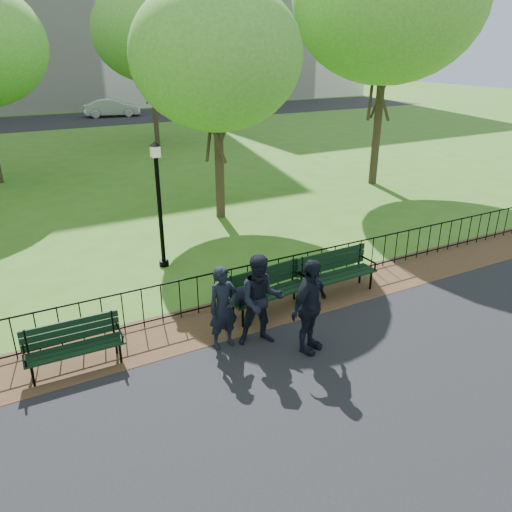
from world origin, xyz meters
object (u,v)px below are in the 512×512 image
park_bench_left_a (73,341)px  sedan_dark (198,103)px  tree_near_e (216,56)px  lamppost (159,201)px  person_left (223,308)px  park_bench_main (259,289)px  tree_far_e (149,32)px  park_bench_right_a (336,268)px  person_right (310,307)px  sedan_silver (112,107)px  person_mid (261,300)px

park_bench_left_a → sedan_dark: sedan_dark is taller
park_bench_left_a → tree_near_e: size_ratio=0.23×
lamppost → sedan_dark: bearing=66.0°
person_left → park_bench_main: bearing=28.6°
tree_near_e → sedan_dark: size_ratio=1.34×
park_bench_main → tree_far_e: bearing=72.2°
person_left → lamppost: bearing=83.8°
park_bench_right_a → person_right: person_right is taller
park_bench_right_a → sedan_silver: size_ratio=0.44×
park_bench_main → lamppost: 3.80m
park_bench_left_a → person_left: person_left is taller
tree_near_e → sedan_dark: 29.16m
lamppost → person_mid: (0.45, -4.45, -0.84)m
park_bench_main → lamppost: (-0.92, 3.50, 1.13)m
park_bench_main → tree_near_e: tree_near_e is taller
park_bench_main → sedan_dark: (12.41, 33.47, 0.17)m
tree_far_e → park_bench_main: bearing=-102.4°
sedan_silver → sedan_dark: (7.22, -0.72, 0.07)m
sedan_silver → park_bench_left_a: bearing=174.7°
lamppost → tree_near_e: (3.04, 3.01, 3.28)m
park_bench_main → sedan_silver: 34.58m
park_bench_left_a → person_mid: bearing=-13.9°
lamppost → sedan_silver: 31.31m
park_bench_right_a → person_mid: size_ratio=1.06×
lamppost → sedan_dark: 32.81m
tree_near_e → person_left: 8.98m
sedan_silver → tree_far_e: bearing=-173.2°
lamppost → person_right: size_ratio=1.75×
park_bench_left_a → park_bench_right_a: 5.86m
park_bench_main → tree_near_e: size_ratio=0.26×
person_right → park_bench_left_a: bearing=134.4°
person_mid → person_right: bearing=-27.6°
tree_far_e → person_left: tree_far_e is taller
park_bench_left_a → lamppost: 4.72m
park_bench_left_a → person_right: (3.96, -1.55, 0.39)m
tree_near_e → person_left: (-3.27, -7.23, -4.22)m
lamppost → tree_far_e: size_ratio=0.37×
person_right → sedan_silver: (5.01, 35.79, -0.21)m
park_bench_main → sedan_dark: bearing=64.3°
park_bench_main → person_left: size_ratio=1.17×
park_bench_right_a → tree_near_e: bearing=88.3°
lamppost → tree_near_e: bearing=44.8°
person_mid → sedan_dark: person_mid is taller
person_right → tree_far_e: bearing=54.6°
person_left → sedan_silver: 35.47m
tree_far_e → park_bench_right_a: bearing=-96.9°
person_right → sedan_silver: 36.14m
park_bench_right_a → person_right: size_ratio=1.05×
sedan_silver → park_bench_main: bearing=-179.2°
person_left → sedan_silver: (6.34, 34.90, -0.10)m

